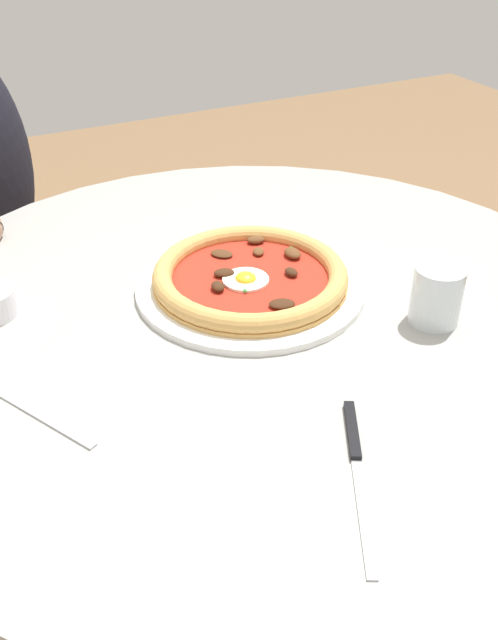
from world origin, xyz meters
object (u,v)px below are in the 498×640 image
(steak_knife, at_px, (356,455))
(fork_utensil, at_px, (41,416))
(pizza_on_plate, at_px, (250,279))
(water_glass, at_px, (436,299))
(dining_table, at_px, (254,403))

(steak_knife, distance_m, fork_utensil, 0.34)
(pizza_on_plate, height_order, water_glass, water_glass)
(pizza_on_plate, distance_m, fork_utensil, 0.35)
(dining_table, xyz_separation_m, fork_utensil, (-0.09, 0.30, 0.16))
(water_glass, bearing_deg, steak_knife, 125.44)
(steak_knife, height_order, fork_utensil, steak_knife)
(dining_table, xyz_separation_m, pizza_on_plate, (0.05, -0.02, 0.18))
(pizza_on_plate, distance_m, steak_knife, 0.34)
(pizza_on_plate, xyz_separation_m, water_glass, (-0.18, -0.18, 0.02))
(steak_knife, xyz_separation_m, fork_utensil, (0.20, 0.27, -0.00))
(pizza_on_plate, bearing_deg, dining_table, 159.84)
(water_glass, xyz_separation_m, steak_knife, (-0.16, 0.23, -0.03))
(water_glass, distance_m, steak_knife, 0.28)
(dining_table, distance_m, pizza_on_plate, 0.19)
(steak_knife, relative_size, fork_utensil, 1.37)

